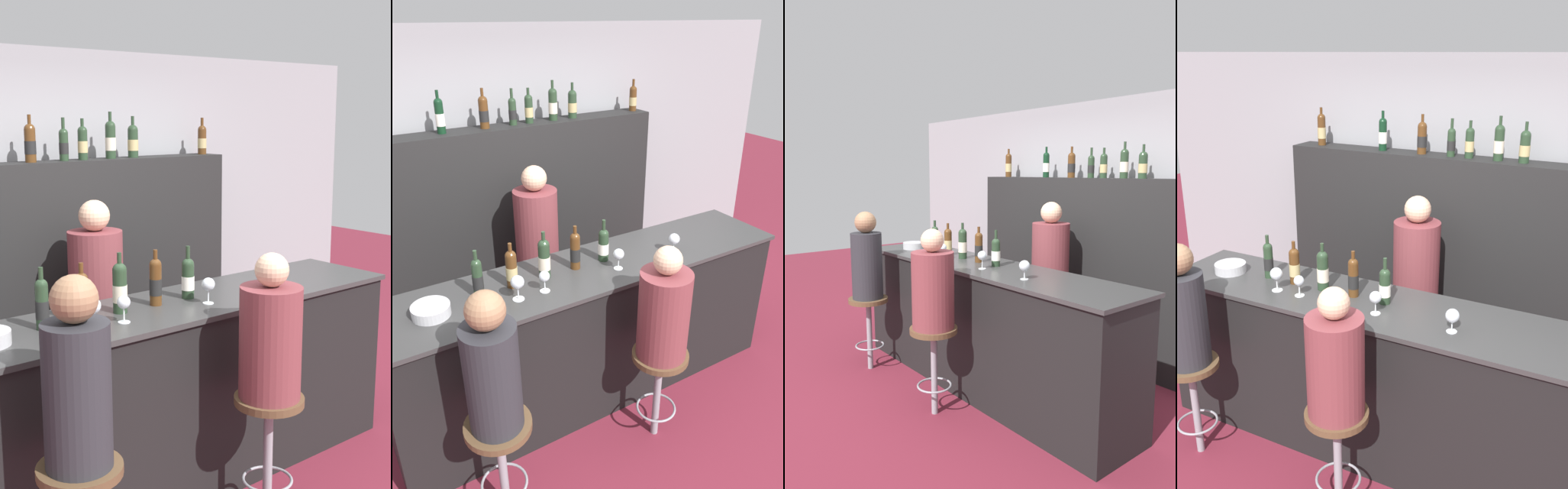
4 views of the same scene
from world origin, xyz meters
TOP-DOWN VIEW (x-y plane):
  - ground_plane at (0.00, 0.00)m, footprint 16.00×16.00m
  - wall_back at (0.00, 1.88)m, footprint 6.40×0.05m
  - bar_counter at (0.00, 0.31)m, footprint 2.97×0.65m
  - back_bar_cabinet at (0.00, 1.66)m, footprint 2.78×0.28m
  - wine_bottle_counter_0 at (-0.80, 0.35)m, footprint 0.07×0.07m
  - wine_bottle_counter_1 at (-0.58, 0.35)m, footprint 0.07×0.07m
  - wine_bottle_counter_2 at (-0.35, 0.35)m, footprint 0.08×0.08m
  - wine_bottle_counter_3 at (-0.12, 0.35)m, footprint 0.07×0.07m
  - wine_bottle_counter_4 at (0.11, 0.35)m, footprint 0.07×0.07m
  - wine_bottle_backbar_0 at (-1.17, 1.66)m, footprint 0.07×0.07m
  - wine_bottle_backbar_1 at (-0.56, 1.66)m, footprint 0.07×0.07m
  - wine_bottle_backbar_2 at (-0.20, 1.66)m, footprint 0.08×0.08m
  - wine_bottle_backbar_3 at (0.05, 1.66)m, footprint 0.07×0.07m
  - wine_bottle_backbar_4 at (0.20, 1.66)m, footprint 0.07×0.07m
  - wine_bottle_backbar_5 at (0.43, 1.66)m, footprint 0.08×0.08m
  - wine_bottle_backbar_6 at (0.63, 1.66)m, footprint 0.08×0.08m
  - wine_glass_0 at (-0.61, 0.19)m, footprint 0.08×0.08m
  - wine_glass_1 at (-0.43, 0.19)m, footprint 0.07×0.07m
  - wine_glass_2 at (0.13, 0.19)m, footprint 0.08×0.08m
  - wine_glass_3 at (0.62, 0.19)m, footprint 0.08×0.08m
  - metal_bowl at (-1.11, 0.30)m, footprint 0.22×0.22m
  - bar_stool_left at (-0.98, -0.29)m, footprint 0.37×0.37m
  - guest_seated_left at (-0.98, -0.29)m, footprint 0.28×0.28m
  - bar_stool_right at (0.13, -0.29)m, footprint 0.37×0.37m
  - guest_seated_right at (0.13, -0.29)m, footprint 0.32×0.32m
  - bartender at (-0.02, 1.16)m, footprint 0.36×0.36m

SIDE VIEW (x-z plane):
  - ground_plane at x=0.00m, z-range 0.00..0.00m
  - bar_stool_left at x=-0.98m, z-range 0.19..0.89m
  - bar_stool_right at x=0.13m, z-range 0.19..0.89m
  - bar_counter at x=0.00m, z-range 0.00..1.09m
  - bartender at x=-0.02m, z-range -0.07..1.53m
  - back_bar_cabinet at x=0.00m, z-range 0.00..1.81m
  - guest_seated_right at x=0.13m, z-range 0.64..1.40m
  - guest_seated_left at x=-0.98m, z-range 0.65..1.47m
  - metal_bowl at x=-1.11m, z-range 1.09..1.16m
  - wine_glass_3 at x=0.62m, z-range 1.12..1.26m
  - wine_glass_1 at x=-0.43m, z-range 1.12..1.26m
  - wine_glass_2 at x=0.13m, z-range 1.12..1.27m
  - wine_glass_0 at x=-0.61m, z-range 1.13..1.29m
  - wine_bottle_counter_4 at x=0.11m, z-range 1.06..1.37m
  - wine_bottle_counter_1 at x=-0.58m, z-range 1.07..1.37m
  - wine_bottle_counter_0 at x=-0.80m, z-range 1.07..1.38m
  - wine_bottle_counter_3 at x=-0.12m, z-range 1.07..1.38m
  - wine_bottle_counter_2 at x=-0.35m, z-range 1.07..1.39m
  - wall_back at x=0.00m, z-range 0.00..2.60m
  - wine_bottle_backbar_3 at x=0.05m, z-range 1.78..2.08m
  - wine_bottle_backbar_4 at x=0.20m, z-range 1.79..2.08m
  - wine_bottle_backbar_6 at x=0.63m, z-range 1.79..2.09m
  - wine_bottle_backbar_2 at x=-0.20m, z-range 1.79..2.11m
  - wine_bottle_backbar_1 at x=-0.56m, z-range 1.79..2.12m
  - wine_bottle_backbar_5 at x=0.43m, z-range 1.78..2.12m
  - wine_bottle_backbar_0 at x=-1.17m, z-range 1.79..2.12m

